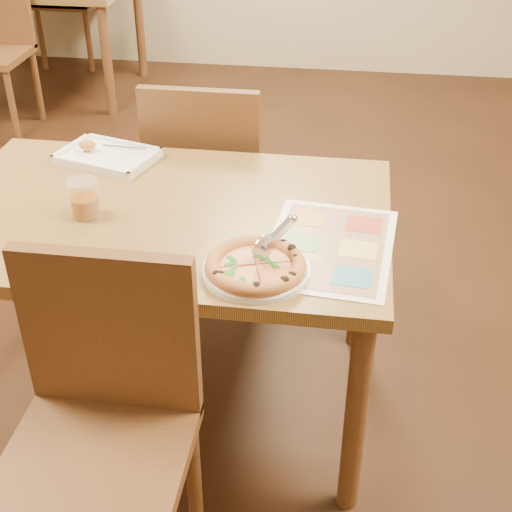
# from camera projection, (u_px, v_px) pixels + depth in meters

# --- Properties ---
(dining_table) EXTENTS (1.30, 0.85, 0.72)m
(dining_table) POSITION_uv_depth(u_px,v_px,m) (165.00, 236.00, 2.10)
(dining_table) COLOR olive
(dining_table) RESTS_ON ground
(chair_near) EXTENTS (0.42, 0.42, 0.47)m
(chair_near) POSITION_uv_depth(u_px,v_px,m) (102.00, 396.00, 1.64)
(chair_near) COLOR brown
(chair_near) RESTS_ON ground
(chair_far) EXTENTS (0.42, 0.42, 0.47)m
(chair_far) POSITION_uv_depth(u_px,v_px,m) (207.00, 168.00, 2.64)
(chair_far) COLOR brown
(chair_far) RESTS_ON ground
(plate) EXTENTS (0.36, 0.36, 0.01)m
(plate) POSITION_uv_depth(u_px,v_px,m) (256.00, 270.00, 1.78)
(plate) COLOR white
(plate) RESTS_ON dining_table
(pizza) EXTENTS (0.25, 0.25, 0.04)m
(pizza) POSITION_uv_depth(u_px,v_px,m) (256.00, 266.00, 1.76)
(pizza) COLOR #CF8646
(pizza) RESTS_ON plate
(pizza_cutter) EXTENTS (0.09, 0.13, 0.09)m
(pizza_cutter) POSITION_uv_depth(u_px,v_px,m) (274.00, 238.00, 1.77)
(pizza_cutter) COLOR silver
(pizza_cutter) RESTS_ON pizza
(appetizer_tray) EXTENTS (0.35, 0.28, 0.06)m
(appetizer_tray) POSITION_uv_depth(u_px,v_px,m) (106.00, 156.00, 2.33)
(appetizer_tray) COLOR white
(appetizer_tray) RESTS_ON dining_table
(glass_tumbler) EXTENTS (0.09, 0.09, 0.11)m
(glass_tumbler) POSITION_uv_depth(u_px,v_px,m) (84.00, 201.00, 2.00)
(glass_tumbler) COLOR #8C470A
(glass_tumbler) RESTS_ON dining_table
(menu) EXTENTS (0.37, 0.49, 0.00)m
(menu) POSITION_uv_depth(u_px,v_px,m) (330.00, 246.00, 1.89)
(menu) COLOR white
(menu) RESTS_ON dining_table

